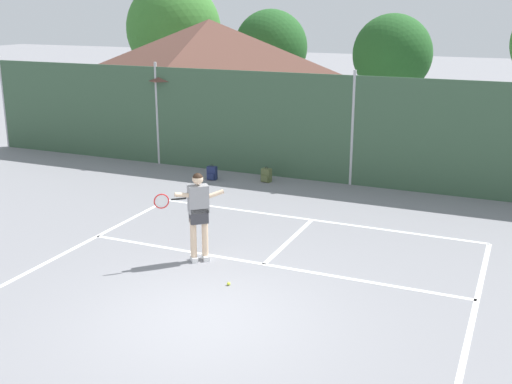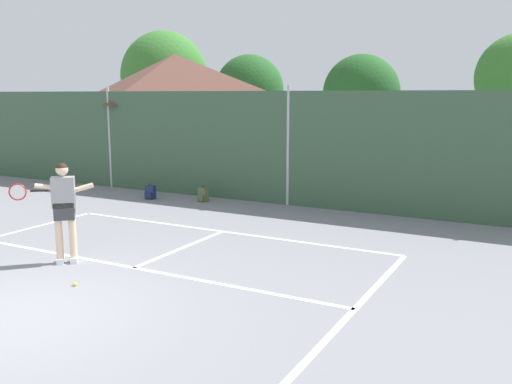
{
  "view_description": "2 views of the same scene",
  "coord_description": "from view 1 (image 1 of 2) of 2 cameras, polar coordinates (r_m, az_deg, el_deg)",
  "views": [
    {
      "loc": [
        4.59,
        -8.5,
        5.03
      ],
      "look_at": [
        -0.67,
        3.62,
        1.14
      ],
      "focal_mm": 44.56,
      "sensor_mm": 36.0,
      "label": 1
    },
    {
      "loc": [
        6.41,
        -4.87,
        3.06
      ],
      "look_at": [
        0.54,
        6.11,
        0.86
      ],
      "focal_mm": 38.83,
      "sensor_mm": 36.0,
      "label": 2
    }
  ],
  "objects": [
    {
      "name": "ground_plane",
      "position": [
        10.89,
        -4.43,
        -11.15
      ],
      "size": [
        120.0,
        120.0,
        0.0
      ],
      "primitive_type": "plane",
      "color": "gray"
    },
    {
      "name": "court_markings",
      "position": [
        11.4,
        -2.89,
        -9.78
      ],
      "size": [
        8.3,
        11.1,
        0.01
      ],
      "color": "white",
      "rests_on": "ground"
    },
    {
      "name": "chainlink_fence",
      "position": [
        18.41,
        8.65,
        5.43
      ],
      "size": [
        26.09,
        0.09,
        3.31
      ],
      "color": "#38563D",
      "rests_on": "ground"
    },
    {
      "name": "clubhouse_building",
      "position": [
        23.86,
        -4.13,
        9.95
      ],
      "size": [
        7.46,
        5.42,
        4.56
      ],
      "color": "silver",
      "rests_on": "ground"
    },
    {
      "name": "treeline_backdrop",
      "position": [
        26.92,
        16.91,
        13.25
      ],
      "size": [
        27.93,
        4.57,
        6.79
      ],
      "color": "brown",
      "rests_on": "ground"
    },
    {
      "name": "tennis_player",
      "position": [
        12.77,
        -5.24,
        -1.53
      ],
      "size": [
        1.06,
        1.06,
        1.85
      ],
      "color": "silver",
      "rests_on": "ground"
    },
    {
      "name": "tennis_ball",
      "position": [
        11.99,
        -2.47,
        -8.23
      ],
      "size": [
        0.07,
        0.07,
        0.07
      ],
      "primitive_type": "sphere",
      "color": "#CCE033",
      "rests_on": "ground"
    },
    {
      "name": "backpack_navy",
      "position": [
        19.08,
        -3.98,
        1.68
      ],
      "size": [
        0.29,
        0.26,
        0.46
      ],
      "color": "navy",
      "rests_on": "ground"
    },
    {
      "name": "backpack_olive",
      "position": [
        18.8,
        0.92,
        1.5
      ],
      "size": [
        0.31,
        0.28,
        0.46
      ],
      "color": "#566038",
      "rests_on": "ground"
    }
  ]
}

